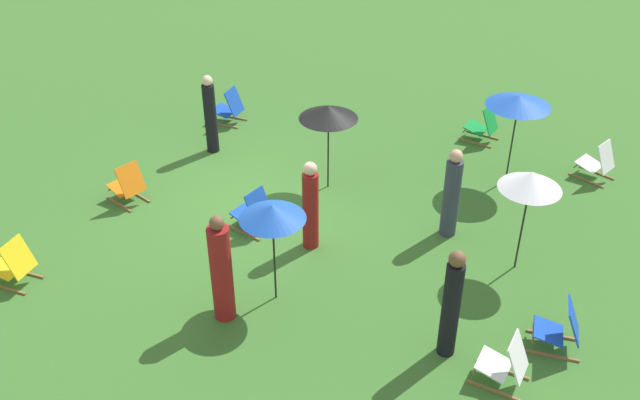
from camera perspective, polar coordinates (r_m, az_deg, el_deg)
ground_plane at (r=13.59m, az=-4.45°, el=-0.44°), size 40.00×40.00×0.00m
deckchair_0 at (r=12.51m, az=-23.33°, el=-4.75°), size 0.58×0.82×0.83m
deckchair_1 at (r=10.21m, az=14.63°, el=-12.54°), size 0.48×0.76×0.83m
deckchair_2 at (r=16.02m, az=12.92°, el=5.84°), size 0.53×0.79×0.83m
deckchair_3 at (r=15.24m, az=21.33°, el=2.82°), size 0.68×0.87×0.83m
deckchair_4 at (r=13.96m, az=-15.16°, el=1.17°), size 0.63×0.85×0.83m
deckchair_6 at (r=10.94m, az=18.71°, el=-9.71°), size 0.63×0.85×0.83m
deckchair_7 at (r=12.76m, az=-5.39°, el=-0.97°), size 0.58×0.82×0.83m
deckchair_8 at (r=16.54m, az=-7.28°, el=7.34°), size 0.55×0.80×0.83m
umbrella_0 at (r=13.97m, az=15.63°, el=7.63°), size 1.23×1.23×1.86m
umbrella_1 at (r=13.34m, az=0.68°, el=7.04°), size 1.12×1.12×1.76m
umbrella_2 at (r=10.47m, az=-3.84°, el=-0.99°), size 1.01×1.01×1.76m
umbrella_3 at (r=11.53m, az=16.54°, el=1.50°), size 1.00×1.00×1.86m
person_0 at (r=10.13m, az=10.47°, el=-8.26°), size 0.36×0.36×1.81m
person_1 at (r=12.06m, az=-0.77°, el=-0.55°), size 0.40×0.40×1.67m
person_2 at (r=12.56m, az=10.49°, el=0.41°), size 0.33×0.33×1.70m
person_3 at (r=15.17m, az=-8.78°, el=6.73°), size 0.37×0.37×1.73m
person_4 at (r=10.66m, az=-7.91°, el=-5.66°), size 0.47×0.47×1.85m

